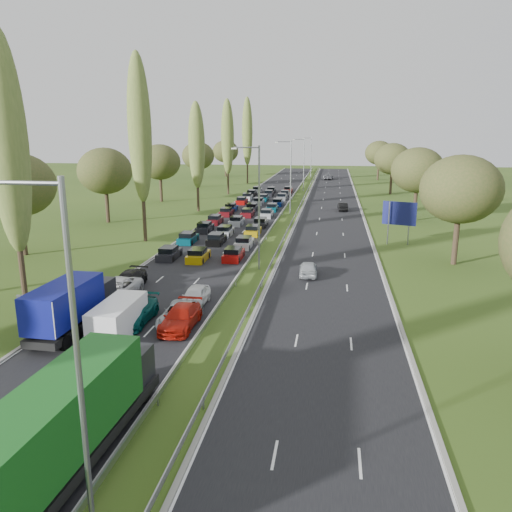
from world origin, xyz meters
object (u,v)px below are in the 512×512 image
at_px(near_car_3, 129,280).
at_px(white_van_front, 120,317).
at_px(white_van_rear, 123,316).
at_px(blue_lorry, 73,305).
at_px(near_car_2, 116,290).
at_px(info_sign, 28,305).
at_px(green_lorry, 61,426).
at_px(direction_sign, 399,215).

height_order(near_car_3, white_van_front, white_van_front).
distance_m(near_car_3, white_van_rear, 9.89).
height_order(blue_lorry, white_van_rear, blue_lorry).
relative_size(near_car_2, near_car_3, 1.19).
relative_size(white_van_front, info_sign, 2.63).
relative_size(near_car_2, green_lorry, 0.43).
distance_m(near_car_2, blue_lorry, 6.90).
relative_size(white_van_rear, direction_sign, 0.96).
distance_m(near_car_3, info_sign, 9.69).
bearing_deg(near_car_2, blue_lorry, -87.11).
distance_m(near_car_2, direction_sign, 35.23).
xyz_separation_m(near_car_2, white_van_front, (3.26, -6.57, 0.31)).
relative_size(near_car_3, info_sign, 2.32).
bearing_deg(green_lorry, blue_lorry, 119.19).
bearing_deg(white_van_front, near_car_2, 115.91).
relative_size(near_car_3, green_lorry, 0.36).
bearing_deg(direction_sign, green_lorry, -111.60).
bearing_deg(near_car_3, green_lorry, -71.42).
bearing_deg(white_van_rear, blue_lorry, -168.43).
xyz_separation_m(info_sign, direction_sign, (28.80, 30.58, 2.20)).
xyz_separation_m(near_car_2, white_van_rear, (3.30, -6.20, 0.21)).
bearing_deg(white_van_front, near_car_3, 109.16).
distance_m(white_van_front, direction_sign, 38.13).
relative_size(blue_lorry, info_sign, 4.06).
distance_m(green_lorry, direction_sign, 48.65).
xyz_separation_m(near_car_3, info_sign, (-3.63, -8.96, 0.64)).
bearing_deg(near_car_3, white_van_rear, -67.97).
distance_m(near_car_3, blue_lorry, 9.95).
xyz_separation_m(green_lorry, white_van_front, (-3.83, 13.97, -1.01)).
xyz_separation_m(near_car_2, green_lorry, (7.09, -20.54, 1.32)).
height_order(blue_lorry, info_sign, blue_lorry).
distance_m(blue_lorry, info_sign, 4.03).
xyz_separation_m(green_lorry, info_sign, (-10.90, 14.64, -0.77)).
xyz_separation_m(white_van_front, info_sign, (-7.07, 0.67, 0.23)).
relative_size(blue_lorry, direction_sign, 1.64).
xyz_separation_m(blue_lorry, green_lorry, (7.01, -13.72, 0.26)).
distance_m(near_car_2, info_sign, 7.05).
distance_m(near_car_2, green_lorry, 21.77).
bearing_deg(blue_lorry, direction_sign, 52.72).
bearing_deg(white_van_front, green_lorry, -75.20).
distance_m(blue_lorry, green_lorry, 15.41).
height_order(white_van_rear, direction_sign, direction_sign).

